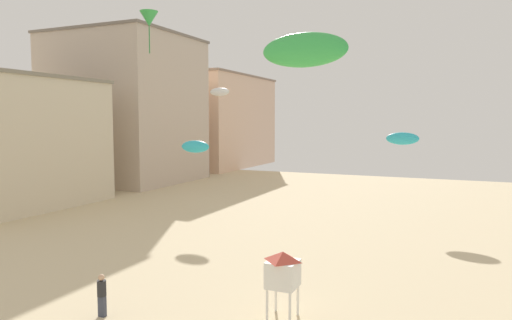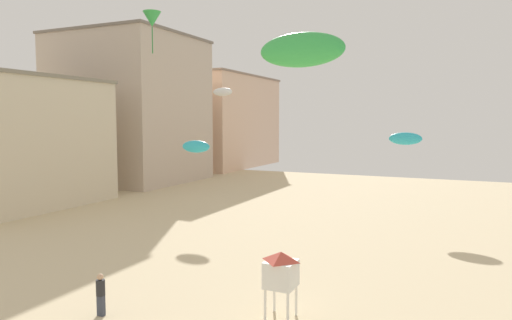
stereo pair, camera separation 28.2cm
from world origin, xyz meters
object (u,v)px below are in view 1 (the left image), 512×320
at_px(kite_green_parafoil, 304,50).
at_px(kite_white_parafoil, 220,92).
at_px(kite_cyan_parafoil, 195,147).
at_px(lifeguard_stand, 283,270).
at_px(kite_cyan_parafoil_2, 402,139).
at_px(kite_flyer, 102,293).
at_px(kite_green_delta_2, 149,19).

bearing_deg(kite_green_parafoil, kite_white_parafoil, 123.41).
xyz_separation_m(kite_cyan_parafoil, kite_green_parafoil, (8.45, -7.09, 3.67)).
height_order(lifeguard_stand, kite_cyan_parafoil_2, kite_cyan_parafoil_2).
bearing_deg(lifeguard_stand, kite_green_parafoil, -37.28).
bearing_deg(kite_green_parafoil, kite_flyer, -170.43).
height_order(kite_white_parafoil, kite_green_parafoil, kite_white_parafoil).
xyz_separation_m(kite_white_parafoil, kite_green_parafoil, (16.93, -25.67, -0.54)).
height_order(lifeguard_stand, kite_white_parafoil, kite_white_parafoil).
distance_m(kite_white_parafoil, kite_green_delta_2, 9.35).
distance_m(kite_flyer, lifeguard_stand, 6.92).
relative_size(kite_cyan_parafoil_2, kite_green_parafoil, 0.89).
distance_m(kite_cyan_parafoil, kite_green_parafoil, 11.63).
height_order(kite_white_parafoil, kite_cyan_parafoil, kite_white_parafoil).
relative_size(kite_cyan_parafoil, kite_green_parafoil, 0.59).
xyz_separation_m(lifeguard_stand, kite_cyan_parafoil, (-7.22, 5.69, 4.20)).
distance_m(kite_flyer, kite_cyan_parafoil_2, 27.15).
xyz_separation_m(kite_cyan_parafoil, kite_cyan_parafoil_2, (8.92, 17.07, -0.02)).
bearing_deg(kite_white_parafoil, kite_green_delta_2, -121.72).
relative_size(lifeguard_stand, kite_cyan_parafoil, 1.50).
relative_size(kite_flyer, kite_white_parafoil, 0.79).
bearing_deg(kite_green_delta_2, lifeguard_stand, -43.20).
bearing_deg(kite_green_delta_2, kite_green_parafoil, -43.56).
bearing_deg(kite_green_parafoil, kite_green_delta_2, 136.44).
distance_m(kite_flyer, kite_cyan_parafoil, 9.84).
relative_size(kite_cyan_parafoil_2, kite_green_delta_2, 0.71).
distance_m(kite_white_parafoil, kite_cyan_parafoil_2, 17.97).
bearing_deg(kite_green_delta_2, kite_cyan_parafoil_2, 12.07).
xyz_separation_m(kite_white_parafoil, kite_cyan_parafoil_2, (17.40, -1.51, -4.24)).
relative_size(kite_white_parafoil, kite_cyan_parafoil, 1.23).
relative_size(lifeguard_stand, kite_white_parafoil, 1.22).
xyz_separation_m(kite_flyer, kite_cyan_parafoil, (-0.90, 8.36, 5.12)).
distance_m(lifeguard_stand, kite_green_delta_2, 30.35).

